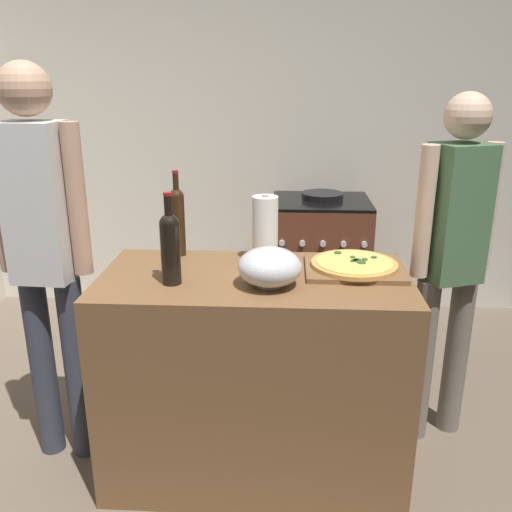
{
  "coord_description": "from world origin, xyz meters",
  "views": [
    {
      "loc": [
        0.37,
        -1.41,
        1.69
      ],
      "look_at": [
        0.25,
        0.76,
        0.97
      ],
      "focal_mm": 38.4,
      "sensor_mm": 36.0,
      "label": 1
    }
  ],
  "objects_px": {
    "pizza": "(354,264)",
    "person_in_red": "(452,251)",
    "person_in_stripes": "(44,244)",
    "mixing_bowl": "(270,267)",
    "stove": "(319,263)",
    "wine_bottle_dark": "(170,245)",
    "wine_bottle_amber": "(177,219)",
    "paper_towel_roll": "(265,230)"
  },
  "relations": [
    {
      "from": "wine_bottle_dark",
      "to": "person_in_red",
      "type": "distance_m",
      "value": 1.25
    },
    {
      "from": "stove",
      "to": "person_in_red",
      "type": "distance_m",
      "value": 1.39
    },
    {
      "from": "stove",
      "to": "person_in_red",
      "type": "bearing_deg",
      "value": -67.01
    },
    {
      "from": "paper_towel_roll",
      "to": "stove",
      "type": "xyz_separation_m",
      "value": [
        0.32,
        1.33,
        -0.61
      ]
    },
    {
      "from": "paper_towel_roll",
      "to": "person_in_red",
      "type": "distance_m",
      "value": 0.85
    },
    {
      "from": "wine_bottle_amber",
      "to": "person_in_stripes",
      "type": "height_order",
      "value": "person_in_stripes"
    },
    {
      "from": "wine_bottle_amber",
      "to": "wine_bottle_dark",
      "type": "relative_size",
      "value": 1.06
    },
    {
      "from": "mixing_bowl",
      "to": "wine_bottle_dark",
      "type": "bearing_deg",
      "value": 179.09
    },
    {
      "from": "wine_bottle_dark",
      "to": "person_in_red",
      "type": "relative_size",
      "value": 0.22
    },
    {
      "from": "person_in_stripes",
      "to": "person_in_red",
      "type": "relative_size",
      "value": 1.07
    },
    {
      "from": "pizza",
      "to": "mixing_bowl",
      "type": "xyz_separation_m",
      "value": [
        -0.34,
        -0.19,
        0.05
      ]
    },
    {
      "from": "paper_towel_roll",
      "to": "wine_bottle_dark",
      "type": "bearing_deg",
      "value": -142.08
    },
    {
      "from": "pizza",
      "to": "person_in_stripes",
      "type": "relative_size",
      "value": 0.2
    },
    {
      "from": "pizza",
      "to": "person_in_red",
      "type": "distance_m",
      "value": 0.51
    },
    {
      "from": "person_in_stripes",
      "to": "person_in_red",
      "type": "bearing_deg",
      "value": 8.13
    },
    {
      "from": "paper_towel_roll",
      "to": "wine_bottle_dark",
      "type": "xyz_separation_m",
      "value": [
        -0.35,
        -0.27,
        0.01
      ]
    },
    {
      "from": "person_in_red",
      "to": "pizza",
      "type": "bearing_deg",
      "value": -154.25
    },
    {
      "from": "mixing_bowl",
      "to": "paper_towel_roll",
      "type": "height_order",
      "value": "paper_towel_roll"
    },
    {
      "from": "person_in_stripes",
      "to": "person_in_red",
      "type": "height_order",
      "value": "person_in_stripes"
    },
    {
      "from": "paper_towel_roll",
      "to": "wine_bottle_amber",
      "type": "relative_size",
      "value": 0.77
    },
    {
      "from": "wine_bottle_amber",
      "to": "stove",
      "type": "xyz_separation_m",
      "value": [
        0.71,
        1.25,
        -0.63
      ]
    },
    {
      "from": "stove",
      "to": "wine_bottle_amber",
      "type": "bearing_deg",
      "value": -119.67
    },
    {
      "from": "wine_bottle_dark",
      "to": "stove",
      "type": "distance_m",
      "value": 1.84
    },
    {
      "from": "pizza",
      "to": "wine_bottle_dark",
      "type": "distance_m",
      "value": 0.76
    },
    {
      "from": "pizza",
      "to": "person_in_stripes",
      "type": "bearing_deg",
      "value": -178.72
    },
    {
      "from": "mixing_bowl",
      "to": "paper_towel_roll",
      "type": "relative_size",
      "value": 0.84
    },
    {
      "from": "wine_bottle_amber",
      "to": "person_in_stripes",
      "type": "bearing_deg",
      "value": -159.08
    },
    {
      "from": "person_in_red",
      "to": "person_in_stripes",
      "type": "bearing_deg",
      "value": -171.87
    },
    {
      "from": "mixing_bowl",
      "to": "stove",
      "type": "height_order",
      "value": "mixing_bowl"
    },
    {
      "from": "paper_towel_roll",
      "to": "person_in_stripes",
      "type": "relative_size",
      "value": 0.17
    },
    {
      "from": "wine_bottle_dark",
      "to": "stove",
      "type": "relative_size",
      "value": 0.38
    },
    {
      "from": "mixing_bowl",
      "to": "stove",
      "type": "bearing_deg",
      "value": 79.72
    },
    {
      "from": "paper_towel_roll",
      "to": "mixing_bowl",
      "type": "bearing_deg",
      "value": -84.02
    },
    {
      "from": "stove",
      "to": "paper_towel_roll",
      "type": "bearing_deg",
      "value": -103.58
    },
    {
      "from": "wine_bottle_amber",
      "to": "person_in_red",
      "type": "height_order",
      "value": "person_in_red"
    },
    {
      "from": "paper_towel_roll",
      "to": "wine_bottle_amber",
      "type": "xyz_separation_m",
      "value": [
        -0.39,
        0.08,
        0.02
      ]
    },
    {
      "from": "wine_bottle_amber",
      "to": "stove",
      "type": "bearing_deg",
      "value": 60.33
    },
    {
      "from": "pizza",
      "to": "person_in_stripes",
      "type": "distance_m",
      "value": 1.29
    },
    {
      "from": "paper_towel_roll",
      "to": "person_in_stripes",
      "type": "height_order",
      "value": "person_in_stripes"
    },
    {
      "from": "person_in_stripes",
      "to": "person_in_red",
      "type": "distance_m",
      "value": 1.77
    },
    {
      "from": "paper_towel_roll",
      "to": "stove",
      "type": "height_order",
      "value": "paper_towel_roll"
    },
    {
      "from": "mixing_bowl",
      "to": "person_in_red",
      "type": "bearing_deg",
      "value": 26.9
    }
  ]
}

